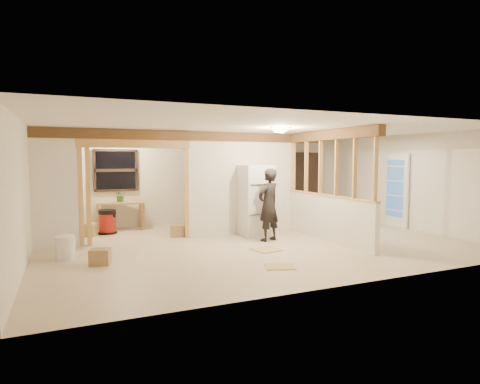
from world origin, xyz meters
name	(u,v)px	position (x,y,z in m)	size (l,w,h in m)	color
floor	(256,243)	(0.00, 0.00, -0.01)	(9.00, 6.50, 0.01)	beige
ceiling	(257,129)	(0.00, 0.00, 2.50)	(9.00, 6.50, 0.01)	white
wall_back	(208,179)	(0.00, 3.25, 1.25)	(9.00, 0.01, 2.50)	silver
wall_front	(355,200)	(0.00, -3.25, 1.25)	(9.00, 0.01, 2.50)	silver
wall_left	(24,193)	(-4.50, 0.00, 1.25)	(0.01, 6.50, 2.50)	silver
wall_right	(410,182)	(4.50, 0.00, 1.25)	(0.01, 6.50, 2.50)	silver
partition_left_stub	(54,188)	(-4.05, 1.20, 1.25)	(0.90, 0.12, 2.50)	silver
partition_center	(243,183)	(0.20, 1.20, 1.25)	(2.80, 0.12, 2.50)	silver
doorway_frame	(136,193)	(-2.40, 1.20, 1.10)	(2.46, 0.14, 2.20)	tan
header_beam_back	(196,136)	(-1.00, 1.20, 2.38)	(7.00, 0.18, 0.22)	brown
header_beam_right	(329,135)	(1.60, -0.40, 2.38)	(0.18, 3.30, 0.22)	brown
pony_wall	(327,218)	(1.60, -0.40, 0.50)	(0.12, 3.20, 1.00)	silver
stud_partition	(328,167)	(1.60, -0.40, 1.66)	(0.14, 3.20, 1.32)	tan
window_back	(116,170)	(-2.60, 3.17, 1.55)	(1.12, 0.10, 1.10)	black
french_door	(396,190)	(4.42, 0.40, 1.00)	(0.12, 0.86, 2.00)	white
ceiling_dome_main	(280,128)	(0.30, -0.50, 2.48)	(0.36, 0.36, 0.16)	#FFEABF
ceiling_dome_util	(123,133)	(-2.50, 2.30, 2.48)	(0.32, 0.32, 0.14)	#FFEABF
hanging_bulb	(150,145)	(-2.00, 1.60, 2.18)	(0.07, 0.07, 0.07)	#FFD88C
refrigerator	(256,200)	(0.37, 0.80, 0.85)	(0.70, 0.68, 1.70)	silver
woman	(269,205)	(0.34, 0.07, 0.82)	(0.60, 0.39, 1.64)	black
work_table	(121,216)	(-2.53, 2.91, 0.37)	(1.17, 0.59, 0.74)	tan
potted_plant	(120,195)	(-2.54, 2.84, 0.91)	(0.30, 0.26, 0.34)	#295926
shop_vac	(107,222)	(-2.92, 2.43, 0.30)	(0.47, 0.47, 0.61)	maroon
bookshelf	(305,185)	(3.19, 3.01, 1.03)	(1.03, 0.34, 2.06)	black
bucket	(65,248)	(-3.88, 0.06, 0.22)	(0.34, 0.34, 0.43)	silver
box_util_a	(177,231)	(-1.42, 1.39, 0.14)	(0.33, 0.28, 0.28)	#A57F4F
box_util_b	(88,230)	(-3.38, 2.26, 0.16)	(0.34, 0.34, 0.32)	#A57F4F
box_front	(100,257)	(-3.32, -0.58, 0.14)	(0.34, 0.27, 0.27)	#A57F4F
floor_panel_near	(266,250)	(-0.14, -0.75, 0.01)	(0.50, 0.50, 0.02)	tan
floor_panel_far	(280,267)	(-0.52, -2.00, 0.01)	(0.50, 0.40, 0.02)	tan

